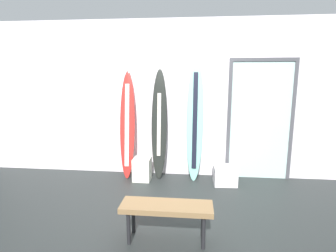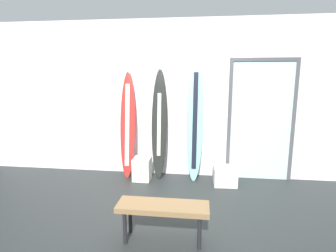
# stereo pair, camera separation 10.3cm
# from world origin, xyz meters

# --- Properties ---
(ground) EXTENTS (8.00, 8.00, 0.04)m
(ground) POSITION_xyz_m (0.00, 0.00, -0.02)
(ground) COLOR #252928
(wall_back) EXTENTS (7.20, 0.20, 2.80)m
(wall_back) POSITION_xyz_m (0.00, 1.30, 1.40)
(wall_back) COLOR silver
(wall_back) RESTS_ON ground
(surfboard_crimson) EXTENTS (0.27, 0.34, 1.91)m
(surfboard_crimson) POSITION_xyz_m (-0.79, 1.01, 0.94)
(surfboard_crimson) COLOR red
(surfboard_crimson) RESTS_ON ground
(surfboard_charcoal) EXTENTS (0.28, 0.31, 1.95)m
(surfboard_charcoal) POSITION_xyz_m (-0.22, 1.02, 0.96)
(surfboard_charcoal) COLOR black
(surfboard_charcoal) RESTS_ON ground
(surfboard_seafoam) EXTENTS (0.30, 0.32, 2.11)m
(surfboard_seafoam) POSITION_xyz_m (0.41, 1.01, 1.04)
(surfboard_seafoam) COLOR #81CBB9
(surfboard_seafoam) RESTS_ON ground
(display_block_left) EXTENTS (0.31, 0.31, 0.40)m
(display_block_left) POSITION_xyz_m (-0.50, 0.85, 0.20)
(display_block_left) COLOR white
(display_block_left) RESTS_ON ground
(display_block_center) EXTENTS (0.39, 0.39, 0.30)m
(display_block_center) POSITION_xyz_m (0.94, 0.83, 0.15)
(display_block_center) COLOR silver
(display_block_center) RESTS_ON ground
(glass_door) EXTENTS (1.14, 0.06, 2.12)m
(glass_door) POSITION_xyz_m (1.55, 1.18, 1.10)
(glass_door) COLOR silver
(glass_door) RESTS_ON ground
(bench) EXTENTS (1.02, 0.33, 0.43)m
(bench) POSITION_xyz_m (0.12, -0.87, 0.37)
(bench) COLOR olive
(bench) RESTS_ON ground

